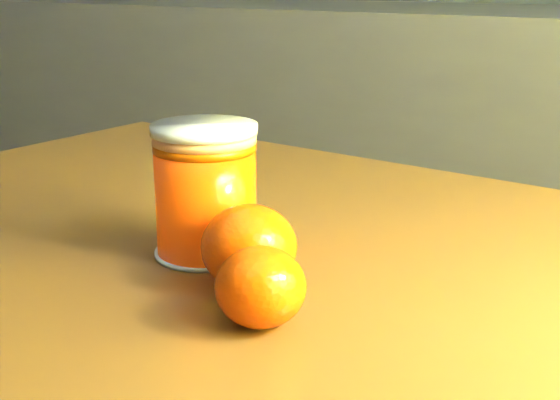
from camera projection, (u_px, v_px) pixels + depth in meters
The scene contains 5 objects.
kitchen_counter at pixel (290, 160), 2.31m from camera, with size 3.15×0.60×0.90m, color #4A494E.
table at pixel (260, 366), 0.67m from camera, with size 1.10×0.83×0.77m.
juice_glass at pixel (206, 191), 0.64m from camera, with size 0.09×0.09×0.11m.
orange_front at pixel (261, 287), 0.52m from camera, with size 0.06×0.06×0.05m, color #E44304.
orange_back at pixel (249, 247), 0.58m from camera, with size 0.07×0.07×0.06m, color #E44304.
Camera 1 is at (1.10, -0.51, 1.00)m, focal length 50.00 mm.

